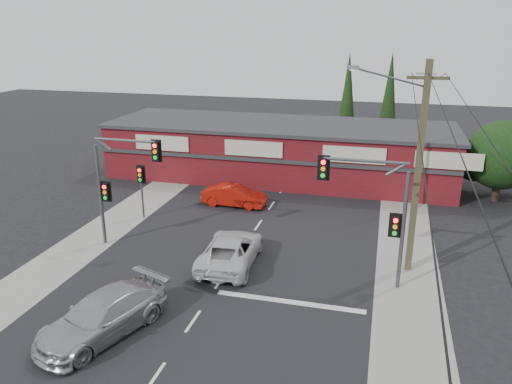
% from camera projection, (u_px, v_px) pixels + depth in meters
% --- Properties ---
extents(ground, '(120.00, 120.00, 0.00)m').
position_uv_depth(ground, '(224.00, 276.00, 23.76)').
color(ground, black).
rests_on(ground, ground).
extents(road_strip, '(14.00, 70.00, 0.01)m').
position_uv_depth(road_strip, '(251.00, 236.00, 28.35)').
color(road_strip, black).
rests_on(road_strip, ground).
extents(verge_left, '(3.00, 70.00, 0.02)m').
position_uv_depth(verge_left, '(117.00, 221.00, 30.39)').
color(verge_left, gray).
rests_on(verge_left, ground).
extents(verge_right, '(3.00, 70.00, 0.02)m').
position_uv_depth(verge_right, '(406.00, 252.00, 26.30)').
color(verge_right, gray).
rests_on(verge_right, ground).
extents(stop_line, '(6.50, 0.35, 0.01)m').
position_uv_depth(stop_line, '(290.00, 302.00, 21.54)').
color(stop_line, silver).
rests_on(stop_line, ground).
extents(white_suv, '(2.78, 5.54, 1.50)m').
position_uv_depth(white_suv, '(231.00, 250.00, 24.78)').
color(white_suv, silver).
rests_on(white_suv, ground).
extents(silver_suv, '(4.01, 5.96, 1.60)m').
position_uv_depth(silver_suv, '(103.00, 316.00, 19.10)').
color(silver_suv, '#A9ABAE').
rests_on(silver_suv, ground).
extents(red_sedan, '(4.28, 1.65, 1.39)m').
position_uv_depth(red_sedan, '(234.00, 196.00, 32.86)').
color(red_sedan, '#AD160A').
rests_on(red_sedan, ground).
extents(lane_dashes, '(0.12, 36.72, 0.01)m').
position_uv_depth(lane_dashes, '(221.00, 280.00, 23.36)').
color(lane_dashes, silver).
rests_on(lane_dashes, ground).
extents(shop_building, '(27.30, 8.40, 4.22)m').
position_uv_depth(shop_building, '(279.00, 150.00, 38.90)').
color(shop_building, '#531015').
rests_on(shop_building, ground).
extents(tree_cluster, '(5.90, 5.10, 5.50)m').
position_uv_depth(tree_cluster, '(503.00, 158.00, 33.46)').
color(tree_cluster, '#2D2116').
rests_on(tree_cluster, ground).
extents(conifer_near, '(1.80, 1.80, 9.25)m').
position_uv_depth(conifer_near, '(348.00, 97.00, 43.18)').
color(conifer_near, '#2D2116').
rests_on(conifer_near, ground).
extents(conifer_far, '(1.80, 1.80, 9.25)m').
position_uv_depth(conifer_far, '(389.00, 95.00, 44.17)').
color(conifer_far, '#2D2116').
rests_on(conifer_far, ground).
extents(traffic_mast_left, '(3.77, 0.27, 5.97)m').
position_uv_depth(traffic_mast_left, '(117.00, 176.00, 25.90)').
color(traffic_mast_left, '#47494C').
rests_on(traffic_mast_left, ground).
extents(traffic_mast_right, '(3.96, 0.27, 5.97)m').
position_uv_depth(traffic_mast_right, '(378.00, 204.00, 21.77)').
color(traffic_mast_right, '#47494C').
rests_on(traffic_mast_right, ground).
extents(pedestal_signal, '(0.55, 0.27, 3.38)m').
position_uv_depth(pedestal_signal, '(141.00, 181.00, 30.24)').
color(pedestal_signal, '#47494C').
rests_on(pedestal_signal, ground).
extents(utility_pole, '(4.38, 0.59, 10.00)m').
position_uv_depth(utility_pole, '(416.00, 163.00, 22.77)').
color(utility_pole, '#494629').
rests_on(utility_pole, ground).
extents(steel_pole, '(1.20, 0.16, 9.00)m').
position_uv_depth(steel_pole, '(419.00, 138.00, 31.10)').
color(steel_pole, gray).
rests_on(steel_pole, ground).
extents(power_lines, '(2.01, 29.00, 1.22)m').
position_uv_depth(power_lines, '(437.00, 99.00, 16.58)').
color(power_lines, black).
rests_on(power_lines, ground).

